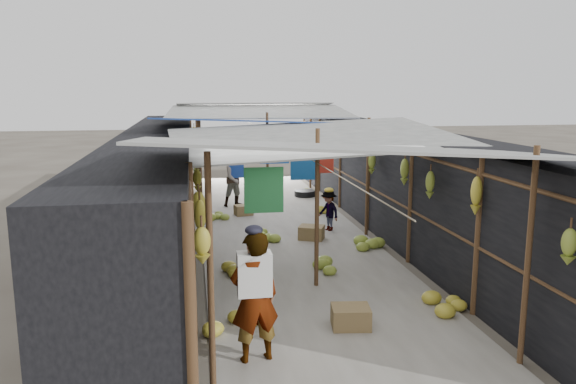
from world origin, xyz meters
TOP-DOWN VIEW (x-y plane):
  - ground at (0.00, 0.00)m, footprint 80.00×80.00m
  - aisle_slab at (0.00, 6.50)m, footprint 3.60×16.00m
  - stall_left at (-2.70, 6.50)m, footprint 1.40×15.00m
  - stall_right at (2.70, 6.50)m, footprint 1.40×15.00m
  - crate_near at (0.11, 1.32)m, footprint 0.57×0.48m
  - crate_mid at (0.52, 5.83)m, footprint 0.64×0.58m
  - crate_back at (-0.71, 8.41)m, footprint 0.49×0.43m
  - black_basin at (1.35, 10.64)m, footprint 0.64×0.64m
  - vendor_elderly at (-1.28, 0.61)m, footprint 0.65×0.50m
  - shopper_blue at (-0.78, 9.61)m, footprint 0.92×0.83m
  - vendor_seated at (1.06, 6.50)m, footprint 0.59×0.70m
  - market_canopy at (0.03, 6.84)m, footprint 5.62×15.20m
  - hanging_bananas at (-0.10, 6.71)m, footprint 3.96×14.14m
  - floor_bananas at (0.18, 5.30)m, footprint 3.70×9.73m

SIDE VIEW (x-z plane):
  - ground at x=0.00m, z-range 0.00..0.00m
  - aisle_slab at x=0.00m, z-range 0.00..0.02m
  - black_basin at x=1.35m, z-range 0.00..0.19m
  - crate_back at x=-0.71m, z-range 0.00..0.28m
  - crate_near at x=0.11m, z-range 0.00..0.31m
  - crate_mid at x=0.52m, z-range 0.00..0.31m
  - floor_bananas at x=0.18m, z-range -0.02..0.34m
  - vendor_seated at x=1.06m, z-range 0.00..0.94m
  - shopper_blue at x=-0.78m, z-range 0.00..1.56m
  - vendor_elderly at x=-1.28m, z-range 0.00..1.61m
  - stall_left at x=-2.70m, z-range 0.00..2.30m
  - stall_right at x=2.70m, z-range 0.00..2.30m
  - hanging_bananas at x=-0.10m, z-range 1.25..2.04m
  - market_canopy at x=0.03m, z-range 1.02..3.79m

